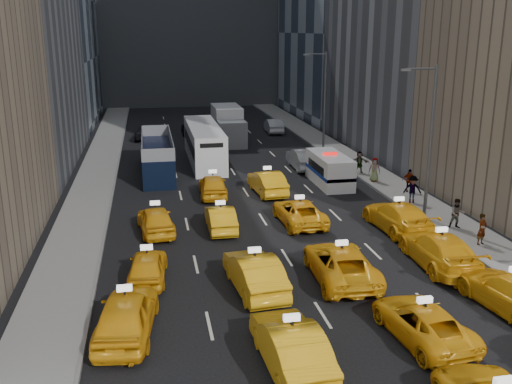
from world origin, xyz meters
TOP-DOWN VIEW (x-y plane):
  - ground at (0.00, 0.00)m, footprint 160.00×160.00m
  - sidewalk_west at (-10.50, 25.00)m, footprint 3.00×90.00m
  - sidewalk_east at (10.50, 25.00)m, footprint 3.00×90.00m
  - curb_west at (-9.05, 25.00)m, footprint 0.15×90.00m
  - curb_east at (9.05, 25.00)m, footprint 0.15×90.00m
  - streetlight_near at (9.18, 12.00)m, footprint 2.15×0.22m
  - streetlight_far at (9.18, 32.00)m, footprint 2.15×0.22m
  - taxi_4 at (-7.54, 1.85)m, footprint 2.59×5.14m
  - taxi_5 at (-2.13, -1.31)m, footprint 2.00×5.05m
  - taxi_6 at (3.02, -0.38)m, footprint 2.65×4.96m
  - taxi_8 at (-6.75, 6.54)m, footprint 1.96×4.16m
  - taxi_9 at (-2.23, 4.70)m, footprint 2.21×5.13m
  - taxi_10 at (1.77, 5.08)m, footprint 2.83×5.65m
  - taxi_11 at (6.86, 5.62)m, footprint 2.56×5.73m
  - taxi_12 at (-6.26, 12.84)m, footprint 2.26×4.60m
  - taxi_13 at (-2.69, 12.65)m, footprint 1.48×4.20m
  - taxi_14 at (1.93, 12.89)m, footprint 2.45×5.04m
  - taxi_15 at (7.03, 10.70)m, footprint 2.56×5.72m
  - taxi_16 at (-2.34, 19.38)m, footprint 2.00×4.53m
  - taxi_17 at (1.39, 19.38)m, footprint 2.06×4.96m
  - nypd_van at (6.35, 20.97)m, footprint 2.43×5.59m
  - double_decker at (-5.84, 26.49)m, footprint 2.72×10.27m
  - city_bus at (-1.86, 30.14)m, footprint 2.93×12.07m
  - box_truck at (1.36, 38.21)m, footprint 3.42×7.91m
  - misc_car_0 at (5.73, 26.03)m, footprint 1.80×5.01m
  - misc_car_1 at (-6.47, 41.59)m, footprint 2.89×5.39m
  - misc_car_2 at (1.71, 46.81)m, footprint 2.67×5.41m
  - misc_car_3 at (-2.04, 43.31)m, footprint 1.86×4.47m
  - misc_car_4 at (7.00, 42.78)m, footprint 1.84×4.66m
  - pedestrian_0 at (10.20, 7.51)m, footprint 0.71×0.61m
  - pedestrian_1 at (10.26, 10.08)m, footprint 0.90×0.62m
  - pedestrian_2 at (9.99, 15.09)m, footprint 1.24×0.87m
  - pedestrian_3 at (10.90, 17.52)m, footprint 1.01×0.65m
  - pedestrian_4 at (9.65, 20.60)m, footprint 0.97×0.75m
  - pedestrian_5 at (9.50, 23.31)m, footprint 1.62×0.84m

SIDE VIEW (x-z plane):
  - ground at x=0.00m, z-range 0.00..0.00m
  - sidewalk_west at x=-10.50m, z-range 0.00..0.15m
  - sidewalk_east at x=10.50m, z-range 0.00..0.15m
  - curb_west at x=-9.05m, z-range 0.00..0.18m
  - curb_east at x=9.05m, z-range 0.00..0.18m
  - taxi_6 at x=3.02m, z-range 0.00..1.32m
  - taxi_8 at x=-6.75m, z-range 0.00..1.38m
  - taxi_13 at x=-2.69m, z-range 0.00..1.38m
  - taxi_14 at x=1.93m, z-range 0.00..1.38m
  - misc_car_1 at x=-6.47m, z-range 0.00..1.44m
  - taxi_12 at x=-6.26m, z-range 0.00..1.51m
  - misc_car_4 at x=7.00m, z-range 0.00..1.51m
  - misc_car_2 at x=1.71m, z-range 0.00..1.51m
  - misc_car_3 at x=-2.04m, z-range 0.00..1.51m
  - taxi_16 at x=-2.34m, z-range 0.00..1.52m
  - taxi_10 at x=1.77m, z-range 0.00..1.53m
  - taxi_17 at x=1.39m, z-range 0.00..1.59m
  - taxi_15 at x=7.03m, z-range 0.00..1.63m
  - taxi_11 at x=6.86m, z-range 0.00..1.63m
  - taxi_5 at x=-2.13m, z-range 0.00..1.64m
  - taxi_9 at x=-2.23m, z-range 0.00..1.64m
  - misc_car_0 at x=5.73m, z-range 0.00..1.65m
  - taxi_4 at x=-7.54m, z-range 0.00..1.68m
  - pedestrian_3 at x=10.90m, z-range 0.15..1.73m
  - pedestrian_0 at x=10.20m, z-range 0.15..1.80m
  - pedestrian_5 at x=9.50m, z-range 0.15..1.82m
  - pedestrian_1 at x=10.26m, z-range 0.15..1.84m
  - pedestrian_4 at x=9.65m, z-range 0.15..1.90m
  - pedestrian_2 at x=9.99m, z-range 0.15..1.92m
  - nypd_van at x=6.35m, z-range -0.11..2.24m
  - double_decker at x=-5.84m, z-range -0.02..2.95m
  - city_bus at x=-1.86m, z-range -0.01..3.08m
  - box_truck at x=1.36m, z-range -0.02..3.49m
  - streetlight_near at x=9.18m, z-range 0.42..9.42m
  - streetlight_far at x=9.18m, z-range 0.42..9.42m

